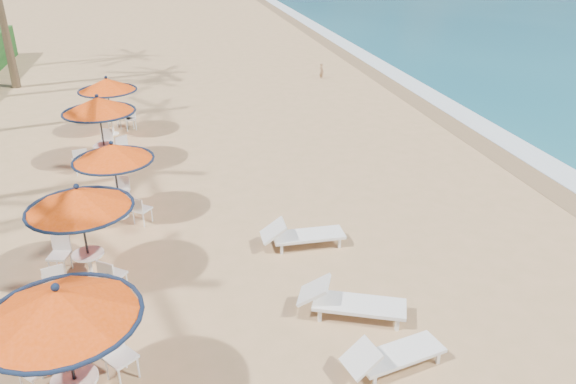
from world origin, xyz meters
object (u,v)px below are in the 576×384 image
(station_0, at_px, (65,319))
(station_3, at_px, (99,114))
(lounger_near, at_px, (391,355))
(lounger_far, at_px, (300,234))
(station_2, at_px, (114,162))
(lounger_mid, at_px, (348,301))
(station_4, at_px, (110,91))
(station_1, at_px, (78,212))

(station_0, xyz_separation_m, station_3, (-0.40, 11.00, -0.07))
(lounger_near, xyz_separation_m, lounger_far, (-0.57, 4.55, 0.02))
(station_2, bearing_deg, lounger_far, -30.31)
(lounger_mid, bearing_deg, lounger_far, 119.02)
(station_0, height_order, lounger_far, station_0)
(station_3, relative_size, lounger_mid, 1.09)
(station_3, bearing_deg, lounger_far, -52.35)
(lounger_mid, bearing_deg, station_3, 142.66)
(station_2, xyz_separation_m, lounger_far, (4.44, -2.59, -1.28))
(station_0, xyz_separation_m, lounger_far, (4.71, 4.38, -1.51))
(station_4, bearing_deg, lounger_far, -63.23)
(station_4, bearing_deg, station_2, -85.54)
(station_0, height_order, station_4, station_0)
(lounger_mid, bearing_deg, station_1, 178.02)
(station_0, relative_size, station_2, 1.14)
(station_1, relative_size, lounger_far, 1.14)
(station_2, relative_size, lounger_mid, 0.98)
(station_3, xyz_separation_m, lounger_far, (5.11, -6.63, -1.44))
(station_4, bearing_deg, lounger_mid, -67.54)
(station_1, xyz_separation_m, lounger_near, (5.55, -4.10, -1.42))
(lounger_far, bearing_deg, station_0, -136.18)
(station_4, height_order, lounger_near, station_4)
(lounger_mid, xyz_separation_m, lounger_far, (-0.30, 2.92, -0.02))
(station_1, relative_size, station_4, 1.05)
(station_1, relative_size, station_2, 1.07)
(station_3, bearing_deg, station_4, 88.20)
(station_1, distance_m, lounger_mid, 6.00)
(station_2, xyz_separation_m, lounger_near, (5.01, -7.15, -1.31))
(station_4, xyz_separation_m, lounger_far, (5.01, -9.93, -1.32))
(station_0, relative_size, lounger_mid, 1.12)
(lounger_mid, height_order, lounger_far, lounger_mid)
(lounger_far, bearing_deg, station_3, 128.59)
(station_2, xyz_separation_m, station_3, (-0.68, 4.03, 0.16))
(station_4, bearing_deg, station_3, -91.80)
(station_1, height_order, station_2, station_1)
(station_1, distance_m, lounger_far, 5.19)
(station_2, height_order, station_4, station_4)
(station_0, bearing_deg, station_2, 87.74)
(station_4, bearing_deg, station_1, -89.86)
(station_0, height_order, station_3, station_0)
(station_0, bearing_deg, station_1, 93.96)
(station_1, height_order, station_3, station_3)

